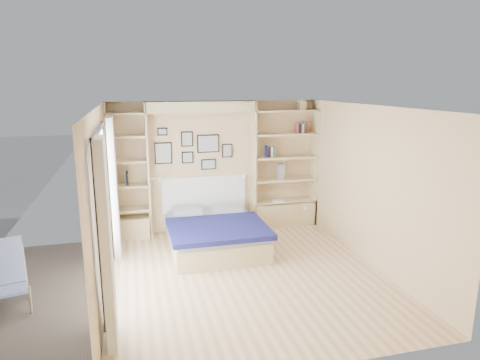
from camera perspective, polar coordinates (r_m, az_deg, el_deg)
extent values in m
plane|color=#E2B885|center=(6.58, 0.83, -12.58)|extent=(4.50, 4.50, 0.00)
plane|color=tan|center=(8.29, -3.22, 1.85)|extent=(4.00, 0.00, 4.00)
plane|color=tan|center=(4.13, 9.22, -9.70)|extent=(4.00, 0.00, 4.00)
plane|color=tan|center=(5.96, -18.03, -3.12)|extent=(0.00, 4.50, 4.50)
plane|color=tan|center=(6.94, 17.03, -0.87)|extent=(0.00, 4.50, 4.50)
plane|color=white|center=(5.96, 0.91, 9.71)|extent=(4.50, 4.50, 0.00)
cube|color=#D5BB81|center=(7.97, -12.18, 1.14)|extent=(0.04, 0.35, 2.50)
cube|color=#D5BB81|center=(8.29, 1.77, 1.86)|extent=(0.04, 0.35, 2.50)
cube|color=#D5BB81|center=(7.93, -5.23, 9.70)|extent=(2.00, 0.35, 0.20)
cube|color=#D5BB81|center=(8.72, 9.88, 2.22)|extent=(0.04, 0.35, 2.50)
cube|color=#D5BB81|center=(7.98, -17.05, 0.87)|extent=(0.04, 0.35, 2.50)
cube|color=#D5BB81|center=(8.73, 5.84, -4.41)|extent=(1.30, 0.35, 0.50)
cube|color=#D5BB81|center=(8.24, -14.28, -6.16)|extent=(0.70, 0.35, 0.40)
cube|color=black|center=(5.78, -18.41, 6.28)|extent=(0.04, 2.08, 0.06)
cube|color=black|center=(6.39, -16.99, -13.69)|extent=(0.04, 2.08, 0.06)
cube|color=black|center=(5.04, -18.23, -7.85)|extent=(0.04, 0.06, 2.20)
cube|color=black|center=(6.98, -17.23, -2.06)|extent=(0.04, 0.06, 2.20)
cube|color=silver|center=(6.00, -17.76, -4.31)|extent=(0.01, 2.00, 2.20)
cube|color=white|center=(4.75, -17.38, -8.40)|extent=(0.10, 0.45, 2.30)
cube|color=white|center=(7.24, -16.46, -1.08)|extent=(0.10, 0.45, 2.30)
cube|color=#D5BB81|center=(8.66, 5.88, -2.83)|extent=(1.30, 0.35, 0.04)
cube|color=#D5BB81|center=(8.55, 5.95, 0.08)|extent=(1.30, 0.35, 0.04)
cube|color=#D5BB81|center=(8.46, 6.02, 3.05)|extent=(1.30, 0.35, 0.04)
cube|color=#D5BB81|center=(8.40, 6.09, 6.08)|extent=(1.30, 0.35, 0.04)
cube|color=#D5BB81|center=(8.36, 6.16, 9.14)|extent=(1.30, 0.35, 0.04)
cube|color=#D5BB81|center=(8.14, -14.41, -3.83)|extent=(0.70, 0.35, 0.04)
cube|color=#D5BB81|center=(8.02, -14.59, -0.75)|extent=(0.70, 0.35, 0.04)
cube|color=#D5BB81|center=(7.93, -14.77, 2.41)|extent=(0.70, 0.35, 0.04)
cube|color=#D5BB81|center=(7.87, -14.95, 5.64)|extent=(0.70, 0.35, 0.04)
cube|color=#D5BB81|center=(7.83, -15.12, 8.54)|extent=(0.70, 0.35, 0.04)
cube|color=#D5BB81|center=(7.57, -3.41, -7.76)|extent=(1.53, 1.91, 0.33)
cube|color=#9C9FAA|center=(7.49, -3.43, -6.20)|extent=(1.49, 1.87, 0.10)
cube|color=#131445|center=(7.17, -2.94, -6.50)|extent=(1.63, 1.34, 0.08)
cube|color=#9C9FAA|center=(8.02, -7.03, -4.17)|extent=(0.53, 0.38, 0.12)
cube|color=#9C9FAA|center=(8.15, -1.68, -3.81)|extent=(0.53, 0.38, 0.12)
cube|color=white|center=(8.34, -4.77, -1.85)|extent=(1.63, 0.04, 0.70)
cube|color=black|center=(8.08, -10.19, 3.54)|extent=(0.32, 0.02, 0.40)
cube|color=gray|center=(8.07, -10.19, 3.53)|extent=(0.28, 0.01, 0.36)
cube|color=black|center=(8.09, -7.07, 5.45)|extent=(0.22, 0.02, 0.28)
cube|color=gray|center=(8.08, -7.06, 5.44)|extent=(0.18, 0.01, 0.24)
cube|color=black|center=(8.14, -7.01, 3.00)|extent=(0.22, 0.02, 0.22)
cube|color=gray|center=(8.13, -7.00, 2.99)|extent=(0.18, 0.01, 0.18)
cube|color=black|center=(8.17, -4.26, 4.87)|extent=(0.42, 0.02, 0.34)
cube|color=gray|center=(8.15, -4.25, 4.86)|extent=(0.38, 0.01, 0.30)
cube|color=black|center=(8.23, -4.22, 2.11)|extent=(0.28, 0.02, 0.20)
cube|color=gray|center=(8.22, -4.20, 2.09)|extent=(0.24, 0.01, 0.16)
cube|color=black|center=(8.26, -1.71, 3.93)|extent=(0.20, 0.02, 0.26)
cube|color=gray|center=(8.25, -1.70, 3.92)|extent=(0.16, 0.01, 0.22)
cube|color=black|center=(8.03, -10.31, 6.36)|extent=(0.18, 0.02, 0.14)
cube|color=gray|center=(8.02, -10.30, 6.35)|extent=(0.14, 0.01, 0.10)
cylinder|color=silver|center=(7.93, -11.10, 0.17)|extent=(0.20, 0.02, 0.02)
cone|color=white|center=(7.94, -10.37, 0.07)|extent=(0.13, 0.12, 0.15)
cylinder|color=silver|center=(8.20, 0.97, 0.82)|extent=(0.20, 0.02, 0.02)
cone|color=white|center=(8.18, 0.30, 0.65)|extent=(0.13, 0.12, 0.15)
cube|color=#A51E1E|center=(8.32, 3.61, 3.65)|extent=(0.02, 0.15, 0.17)
cube|color=navy|center=(8.31, 3.57, 3.82)|extent=(0.03, 0.15, 0.22)
cube|color=black|center=(8.33, 3.88, 3.72)|extent=(0.03, 0.15, 0.18)
cube|color=#CAAE98|center=(8.34, 4.15, 3.80)|extent=(0.04, 0.15, 0.21)
cube|color=#26593F|center=(8.35, 4.46, 3.81)|extent=(0.03, 0.15, 0.21)
cube|color=#983625|center=(8.46, 7.50, 6.87)|extent=(0.02, 0.15, 0.19)
cube|color=navy|center=(8.47, 7.69, 6.92)|extent=(0.03, 0.15, 0.20)
cube|color=black|center=(8.48, 7.82, 6.85)|extent=(0.03, 0.15, 0.18)
cube|color=#BFB28C|center=(8.50, 8.21, 6.82)|extent=(0.04, 0.15, 0.17)
cube|color=#26593F|center=(8.52, 8.52, 7.00)|extent=(0.03, 0.15, 0.22)
cube|color=#A51E1E|center=(8.52, 8.65, 7.02)|extent=(0.03, 0.15, 0.23)
cube|color=navy|center=(7.99, -14.89, 0.04)|extent=(0.02, 0.15, 0.19)
cube|color=black|center=(7.99, -14.81, 0.24)|extent=(0.03, 0.15, 0.25)
cube|color=#BFB28C|center=(7.99, -14.81, 0.11)|extent=(0.03, 0.15, 0.21)
cube|color=#D5BB81|center=(8.46, 8.24, 9.78)|extent=(0.13, 0.13, 0.15)
cone|color=#D5BB81|center=(8.46, 8.27, 10.55)|extent=(0.20, 0.20, 0.08)
cube|color=slate|center=(8.48, 5.51, 1.16)|extent=(0.12, 0.12, 0.30)
cube|color=white|center=(8.55, 5.07, -2.77)|extent=(0.22, 0.16, 0.03)
cylinder|color=tan|center=(6.02, -26.17, -14.22)|extent=(0.07, 0.14, 0.43)
cylinder|color=tan|center=(6.52, -26.69, -11.11)|extent=(0.12, 0.35, 0.71)
cube|color=#415ABA|center=(6.18, -28.68, -12.89)|extent=(0.64, 0.71, 0.15)
cube|color=#415ABA|center=(6.47, -29.05, -9.46)|extent=(0.54, 0.36, 0.58)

